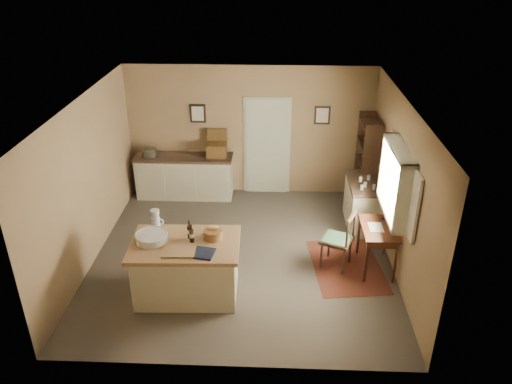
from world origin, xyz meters
TOP-DOWN VIEW (x-y plane):
  - ground at (0.00, 0.00)m, footprint 5.00×5.00m
  - wall_back at (0.00, 2.50)m, footprint 5.00×0.10m
  - wall_front at (0.00, -2.50)m, footprint 5.00×0.10m
  - wall_left at (-2.50, 0.00)m, footprint 0.10×5.00m
  - wall_right at (2.50, 0.00)m, footprint 0.10×5.00m
  - ceiling at (0.00, 0.00)m, footprint 5.00×5.00m
  - door at (0.35, 2.47)m, footprint 0.97×0.06m
  - framed_prints at (0.20, 2.48)m, footprint 2.82×0.02m
  - window at (2.42, -0.20)m, footprint 0.25×1.99m
  - work_island at (-0.77, -1.05)m, footprint 1.62×1.09m
  - sideboard at (-1.34, 2.20)m, footprint 2.00×0.57m
  - rug at (1.75, -0.25)m, footprint 1.28×1.72m
  - writing_desk at (2.20, -0.25)m, footprint 0.53×0.88m
  - desk_chair at (1.56, -0.22)m, footprint 0.62×0.62m
  - right_cabinet at (2.20, 1.15)m, footprint 0.63×1.12m
  - shelving_unit at (2.35, 1.88)m, footprint 0.32×0.85m

SIDE VIEW (x-z plane):
  - ground at x=0.00m, z-range 0.00..0.00m
  - rug at x=1.75m, z-range 0.00..0.01m
  - right_cabinet at x=2.20m, z-range -0.04..0.95m
  - sideboard at x=-1.34m, z-range -0.11..1.07m
  - work_island at x=-0.77m, z-range -0.12..1.08m
  - desk_chair at x=1.56m, z-range 0.00..0.99m
  - writing_desk at x=2.20m, z-range 0.26..1.07m
  - shelving_unit at x=2.35m, z-range 0.00..1.88m
  - door at x=0.35m, z-range 0.00..2.11m
  - wall_back at x=0.00m, z-range 0.00..2.70m
  - wall_front at x=0.00m, z-range 0.00..2.70m
  - wall_left at x=-2.50m, z-range 0.00..2.70m
  - wall_right at x=2.50m, z-range 0.00..2.70m
  - window at x=2.42m, z-range 0.99..2.11m
  - framed_prints at x=0.20m, z-range 1.53..1.91m
  - ceiling at x=0.00m, z-range 2.70..2.70m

